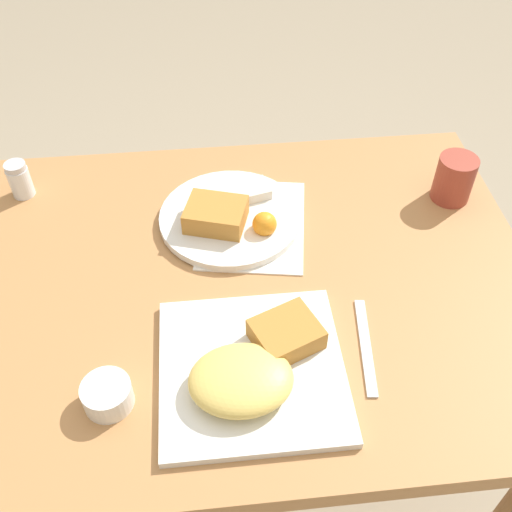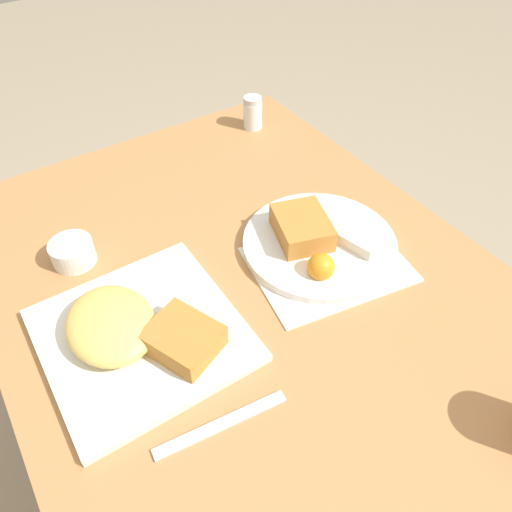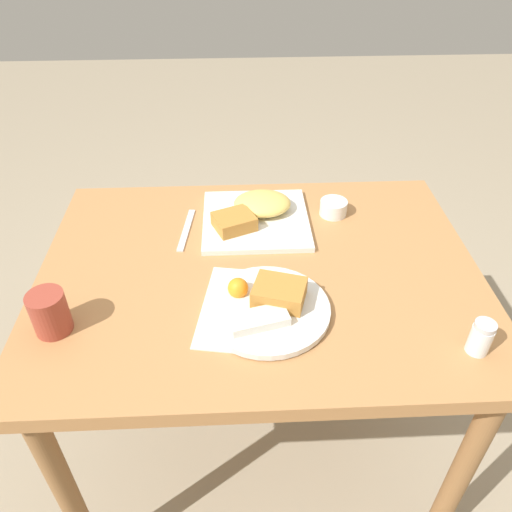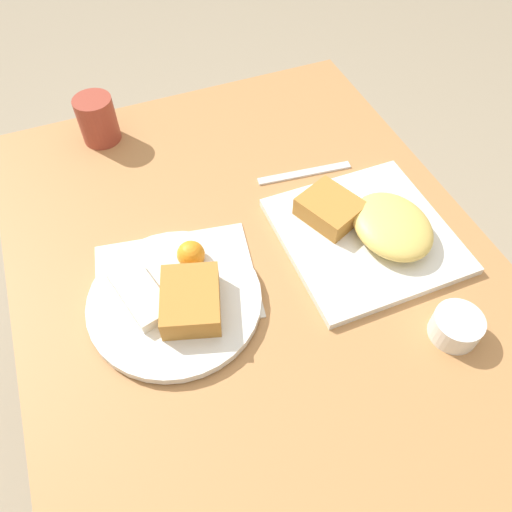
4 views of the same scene
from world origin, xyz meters
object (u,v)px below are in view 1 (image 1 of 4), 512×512
Objects in this scene: plate_square_near at (253,368)px; sauce_ramekin at (107,395)px; butter_knife at (366,346)px; coffee_mug at (454,179)px; salt_shaker at (20,181)px; plate_oval_far at (229,215)px.

sauce_ramekin is at bearing -174.10° from plate_square_near.
coffee_mug reaches higher than butter_knife.
plate_square_near is 0.61m from salt_shaker.
salt_shaker is (-0.20, 0.48, 0.01)m from sauce_ramekin.
butter_knife is (0.18, 0.04, -0.02)m from plate_square_near.
butter_knife is at bearing -36.18° from salt_shaker.
plate_square_near is 0.18m from butter_knife.
plate_oval_far reaches higher than butter_knife.
sauce_ramekin is (-0.20, -0.36, 0.00)m from plate_oval_far.
plate_oval_far is 0.35m from butter_knife.
butter_knife is 0.41m from coffee_mug.
plate_oval_far is at bearing -17.48° from salt_shaker.
salt_shaker reaches higher than butter_knife.
plate_square_near is 0.55m from coffee_mug.
sauce_ramekin is 0.52m from salt_shaker.
plate_square_near reaches higher than sauce_ramekin.
plate_oval_far reaches higher than sauce_ramekin.
plate_square_near is 2.98× the size of coffee_mug.
coffee_mug is (0.82, -0.09, 0.01)m from salt_shaker.
plate_square_near is 0.34m from plate_oval_far.
coffee_mug is at bearing 31.63° from sauce_ramekin.
coffee_mug is at bearing 3.85° from plate_oval_far.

